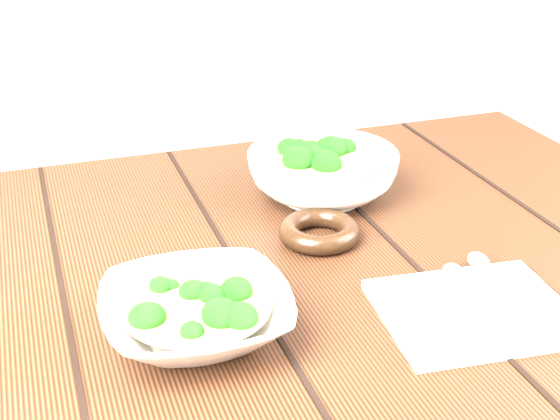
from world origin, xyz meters
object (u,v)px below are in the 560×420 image
object	(u,v)px
table	(256,349)
napkin	(474,311)
soup_bowl_back	(323,172)
trivet	(319,231)
soup_bowl_front	(196,313)

from	to	relation	value
table	napkin	world-z (taller)	napkin
soup_bowl_back	trivet	size ratio (longest dim) A/B	2.13
table	napkin	xyz separation A→B (m)	(0.19, -0.18, 0.13)
soup_bowl_front	trivet	bearing A→B (deg)	37.83
soup_bowl_front	trivet	distance (m)	0.25
table	soup_bowl_back	size ratio (longest dim) A/B	5.46
table	soup_bowl_front	distance (m)	0.21
trivet	soup_bowl_front	bearing A→B (deg)	-142.17
table	soup_bowl_front	size ratio (longest dim) A/B	5.95
soup_bowl_front	napkin	bearing A→B (deg)	-12.34
trivet	napkin	distance (m)	0.23
soup_bowl_back	napkin	world-z (taller)	soup_bowl_back
soup_bowl_back	trivet	xyz separation A→B (m)	(-0.05, -0.12, -0.02)
table	napkin	bearing A→B (deg)	-43.22
table	napkin	size ratio (longest dim) A/B	6.12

